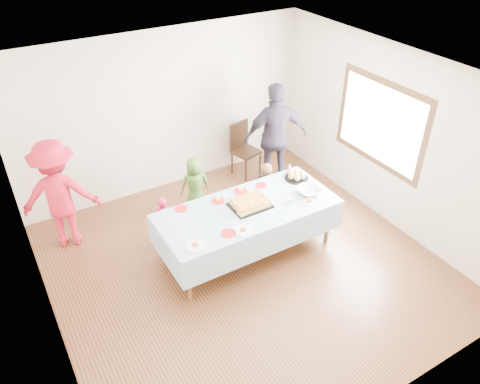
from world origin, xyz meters
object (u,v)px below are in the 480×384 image
object	(u,v)px
birthday_cake	(250,203)
adult_left	(59,195)
dining_chair	(243,146)
party_table	(248,211)

from	to	relation	value
birthday_cake	adult_left	bearing A→B (deg)	145.25
birthday_cake	dining_chair	size ratio (longest dim) A/B	0.56
party_table	birthday_cake	world-z (taller)	birthday_cake
party_table	adult_left	xyz separation A→B (m)	(-2.15, 1.55, 0.11)
party_table	dining_chair	bearing A→B (deg)	60.60
dining_chair	adult_left	distance (m)	3.28
dining_chair	birthday_cake	bearing A→B (deg)	-131.42
party_table	adult_left	distance (m)	2.65
party_table	birthday_cake	bearing A→B (deg)	22.83
party_table	dining_chair	world-z (taller)	dining_chair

